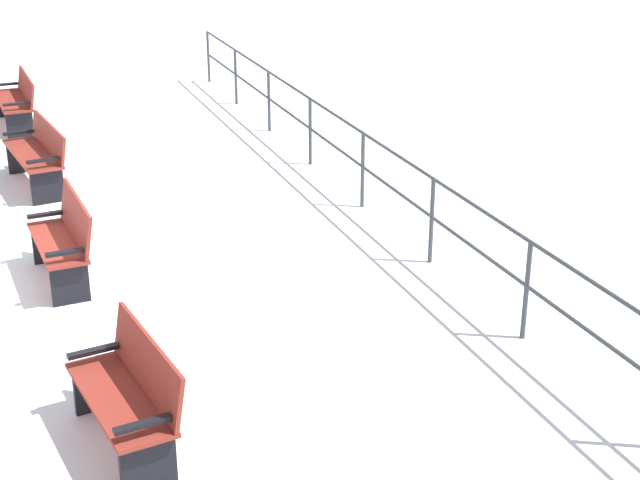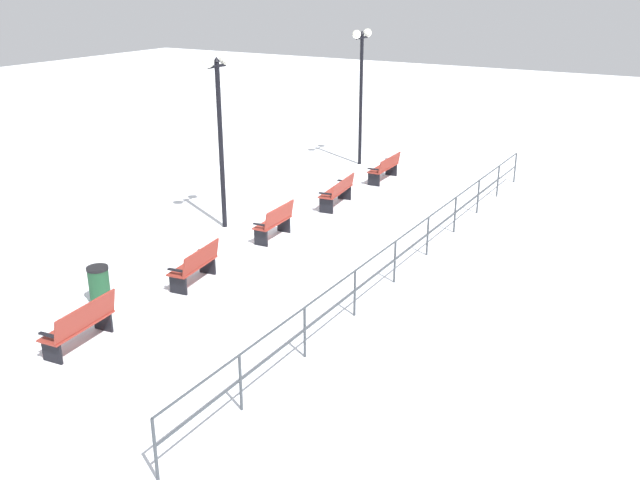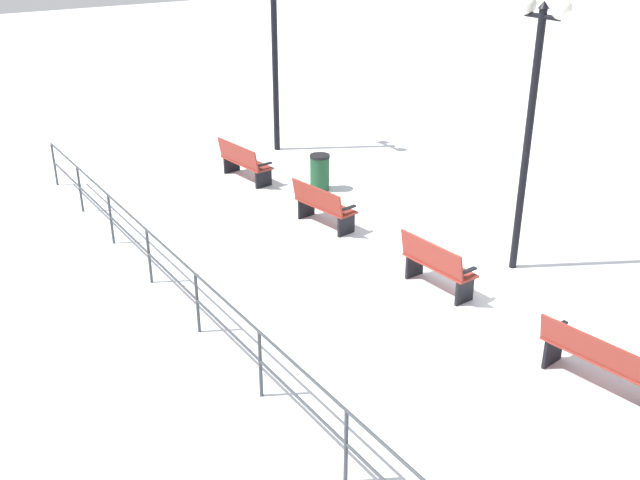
{
  "view_description": "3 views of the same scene",
  "coord_description": "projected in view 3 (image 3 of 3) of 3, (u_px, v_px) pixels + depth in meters",
  "views": [
    {
      "loc": [
        0.82,
        9.77,
        4.36
      ],
      "look_at": [
        -2.24,
        1.84,
        0.85
      ],
      "focal_mm": 53.31,
      "sensor_mm": 36.0,
      "label": 1
    },
    {
      "loc": [
        -9.83,
        14.42,
        6.5
      ],
      "look_at": [
        -2.49,
        1.88,
        1.05
      ],
      "focal_mm": 39.25,
      "sensor_mm": 36.0,
      "label": 2
    },
    {
      "loc": [
        -7.74,
        -8.2,
        6.01
      ],
      "look_at": [
        -1.56,
        1.18,
        0.88
      ],
      "focal_mm": 41.58,
      "sensor_mm": 36.0,
      "label": 3
    }
  ],
  "objects": [
    {
      "name": "lamppost_middle",
      "position": [
        535.0,
        82.0,
        12.0
      ],
      "size": [
        0.32,
        1.01,
        4.69
      ],
      "color": "black",
      "rests_on": "ground"
    },
    {
      "name": "bench_fourth",
      "position": [
        323.0,
        205.0,
        14.88
      ],
      "size": [
        0.72,
        1.48,
        0.9
      ],
      "rotation": [
        0.0,
        0.0,
        0.14
      ],
      "color": "maroon",
      "rests_on": "ground"
    },
    {
      "name": "ground_plane",
      "position": [
        434.0,
        290.0,
        12.59
      ],
      "size": [
        80.0,
        80.0,
        0.0
      ],
      "primitive_type": "plane",
      "color": "white",
      "rests_on": "ground"
    },
    {
      "name": "waterfront_railing",
      "position": [
        226.0,
        320.0,
        10.35
      ],
      "size": [
        0.05,
        17.55,
        1.02
      ],
      "color": "#383D42",
      "rests_on": "ground"
    },
    {
      "name": "bench_fifth",
      "position": [
        244.0,
        161.0,
        17.4
      ],
      "size": [
        0.69,
        1.59,
        0.91
      ],
      "rotation": [
        0.0,
        0.0,
        0.1
      ],
      "color": "maroon",
      "rests_on": "ground"
    },
    {
      "name": "trash_bin",
      "position": [
        320.0,
        172.0,
        16.83
      ],
      "size": [
        0.46,
        0.46,
        0.83
      ],
      "color": "#1E4C2D",
      "rests_on": "ground"
    },
    {
      "name": "lamppost_far",
      "position": [
        274.0,
        29.0,
        18.48
      ],
      "size": [
        0.28,
        1.07,
        4.83
      ],
      "color": "black",
      "rests_on": "ground"
    },
    {
      "name": "bench_second",
      "position": [
        601.0,
        359.0,
        9.83
      ],
      "size": [
        0.74,
        1.75,
        0.88
      ],
      "rotation": [
        0.0,
        0.0,
        0.13
      ],
      "color": "maroon",
      "rests_on": "ground"
    },
    {
      "name": "bench_third",
      "position": [
        436.0,
        265.0,
        12.39
      ],
      "size": [
        0.57,
        1.41,
        0.94
      ],
      "rotation": [
        0.0,
        0.0,
        0.06
      ],
      "color": "maroon",
      "rests_on": "ground"
    }
  ]
}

